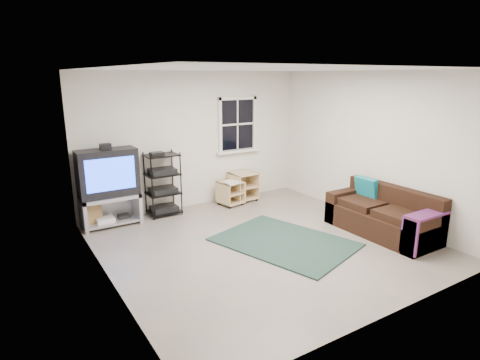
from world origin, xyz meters
TOP-DOWN VIEW (x-y plane):
  - room at (0.95, 2.27)m, footprint 4.60×4.62m
  - tv_unit at (-1.77, 2.03)m, footprint 0.97×0.49m
  - av_rack at (-0.79, 2.07)m, footprint 0.59×0.43m
  - side_table_left at (0.94, 2.07)m, footprint 0.52×0.52m
  - side_table_right at (0.55, 1.92)m, footprint 0.51×0.51m
  - sofa at (1.91, -0.71)m, footprint 0.80×1.81m
  - shag_rug at (0.30, -0.17)m, footprint 1.99×2.35m
  - paper_bag at (-2.06, 2.10)m, footprint 0.32×0.26m

SIDE VIEW (x-z plane):
  - shag_rug at x=0.30m, z-range 0.00..0.02m
  - paper_bag at x=-2.06m, z-range 0.00..0.40m
  - side_table_right at x=0.55m, z-range 0.03..0.53m
  - sofa at x=1.91m, z-range -0.12..0.71m
  - side_table_left at x=0.94m, z-range 0.02..0.61m
  - av_rack at x=-0.79m, z-range -0.08..1.10m
  - tv_unit at x=-1.77m, z-range 0.07..1.50m
  - room at x=0.95m, z-range -0.82..3.78m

